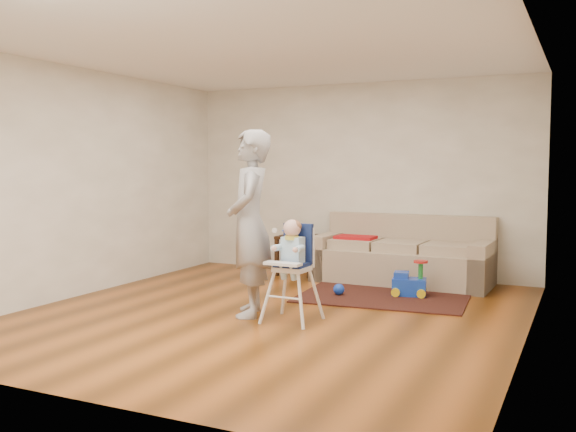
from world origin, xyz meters
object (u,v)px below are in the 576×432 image
at_px(ride_on_toy, 409,277).
at_px(high_chair, 292,272).
at_px(toy_ball, 339,289).
at_px(sofa, 402,250).
at_px(adult, 250,223).
at_px(side_table, 300,255).

bearing_deg(ride_on_toy, high_chair, -124.08).
xyz_separation_m(ride_on_toy, toy_ball, (-0.76, -0.33, -0.15)).
bearing_deg(sofa, ride_on_toy, -67.14).
distance_m(high_chair, adult, 0.69).
bearing_deg(adult, ride_on_toy, 116.73).
height_order(sofa, ride_on_toy, sofa).
bearing_deg(high_chair, sofa, 81.88).
relative_size(toy_ball, adult, 0.07).
bearing_deg(adult, sofa, 133.33).
bearing_deg(high_chair, toy_ball, 92.21).
bearing_deg(high_chair, adult, 175.39).
distance_m(sofa, side_table, 1.50).
height_order(ride_on_toy, high_chair, high_chair).
bearing_deg(toy_ball, high_chair, -89.48).
xyz_separation_m(high_chair, adult, (-0.51, 0.06, 0.46)).
height_order(side_table, high_chair, high_chair).
relative_size(sofa, high_chair, 2.25).
bearing_deg(adult, toy_ball, 133.45).
distance_m(sofa, adult, 2.67).
xyz_separation_m(sofa, adult, (-0.94, -2.44, 0.52)).
bearing_deg(sofa, toy_ball, -109.56).
bearing_deg(side_table, ride_on_toy, -25.77).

